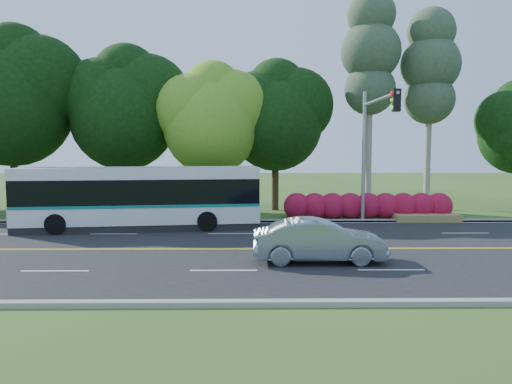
{
  "coord_description": "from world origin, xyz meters",
  "views": [
    {
      "loc": [
        0.36,
        -19.52,
        4.03
      ],
      "look_at": [
        0.63,
        2.0,
        2.1
      ],
      "focal_mm": 35.0,
      "sensor_mm": 36.0,
      "label": 1
    }
  ],
  "objects": [
    {
      "name": "ground",
      "position": [
        0.0,
        0.0,
        0.0
      ],
      "size": [
        120.0,
        120.0,
        0.0
      ],
      "primitive_type": "plane",
      "color": "#304F1A",
      "rests_on": "ground"
    },
    {
      "name": "road",
      "position": [
        0.0,
        0.0,
        0.01
      ],
      "size": [
        60.0,
        14.0,
        0.02
      ],
      "primitive_type": "cube",
      "color": "black",
      "rests_on": "ground"
    },
    {
      "name": "curb_north",
      "position": [
        0.0,
        7.15,
        0.07
      ],
      "size": [
        60.0,
        0.3,
        0.15
      ],
      "primitive_type": "cube",
      "color": "gray",
      "rests_on": "ground"
    },
    {
      "name": "curb_south",
      "position": [
        0.0,
        -7.15,
        0.07
      ],
      "size": [
        60.0,
        0.3,
        0.15
      ],
      "primitive_type": "cube",
      "color": "gray",
      "rests_on": "ground"
    },
    {
      "name": "grass_verge",
      "position": [
        0.0,
        9.0,
        0.05
      ],
      "size": [
        60.0,
        4.0,
        0.1
      ],
      "primitive_type": "cube",
      "color": "#304F1A",
      "rests_on": "ground"
    },
    {
      "name": "lane_markings",
      "position": [
        -0.09,
        0.0,
        0.02
      ],
      "size": [
        57.6,
        13.82,
        0.0
      ],
      "color": "gold",
      "rests_on": "road"
    },
    {
      "name": "tree_row",
      "position": [
        -5.15,
        12.13,
        6.73
      ],
      "size": [
        44.7,
        9.1,
        13.84
      ],
      "color": "#302315",
      "rests_on": "ground"
    },
    {
      "name": "bougainvillea_hedge",
      "position": [
        7.18,
        8.15,
        0.72
      ],
      "size": [
        9.5,
        2.25,
        1.5
      ],
      "color": "#A30D24",
      "rests_on": "ground"
    },
    {
      "name": "traffic_signal",
      "position": [
        6.49,
        5.4,
        4.67
      ],
      "size": [
        0.42,
        6.1,
        7.0
      ],
      "color": "gray",
      "rests_on": "ground"
    },
    {
      "name": "transit_bus",
      "position": [
        -5.08,
        4.94,
        1.53
      ],
      "size": [
        11.84,
        3.88,
        3.04
      ],
      "rotation": [
        0.0,
        0.0,
        0.12
      ],
      "color": "silver",
      "rests_on": "road"
    },
    {
      "name": "sedan",
      "position": [
        2.78,
        -2.34,
        0.78
      ],
      "size": [
        4.61,
        1.61,
        1.52
      ],
      "primitive_type": "imported",
      "rotation": [
        0.0,
        0.0,
        1.57
      ],
      "color": "slate",
      "rests_on": "road"
    }
  ]
}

